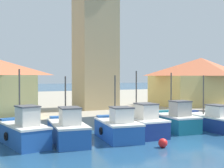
# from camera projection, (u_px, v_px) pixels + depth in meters

# --- Properties ---
(ground_plane) EXTENTS (300.00, 300.00, 0.00)m
(ground_plane) POSITION_uv_depth(u_px,v_px,m) (179.00, 145.00, 18.90)
(ground_plane) COLOR navy
(quay_wharf) EXTENTS (120.00, 40.00, 1.06)m
(quay_wharf) POSITION_uv_depth(u_px,v_px,m) (56.00, 102.00, 43.26)
(quay_wharf) COLOR #A89E89
(quay_wharf) RESTS_ON ground
(fishing_boat_far_left) EXTENTS (2.56, 4.82, 4.63)m
(fishing_boat_far_left) POSITION_uv_depth(u_px,v_px,m) (23.00, 131.00, 18.84)
(fishing_boat_far_left) COLOR #2356A8
(fishing_boat_far_left) RESTS_ON ground
(fishing_boat_left_outer) EXTENTS (2.53, 5.15, 4.18)m
(fishing_boat_left_outer) POSITION_uv_depth(u_px,v_px,m) (67.00, 130.00, 19.58)
(fishing_boat_left_outer) COLOR #2356A8
(fishing_boat_left_outer) RESTS_ON ground
(fishing_boat_left_inner) EXTENTS (2.74, 4.71, 4.25)m
(fishing_boat_left_inner) POSITION_uv_depth(u_px,v_px,m) (118.00, 128.00, 20.65)
(fishing_boat_left_inner) COLOR #2356A8
(fishing_boat_left_inner) RESTS_ON ground
(fishing_boat_mid_left) EXTENTS (2.26, 5.00, 4.57)m
(fishing_boat_mid_left) POSITION_uv_depth(u_px,v_px,m) (141.00, 124.00, 22.24)
(fishing_boat_mid_left) COLOR navy
(fishing_boat_mid_left) RESTS_ON ground
(fishing_boat_center) EXTENTS (2.42, 4.41, 4.46)m
(fishing_boat_center) POSITION_uv_depth(u_px,v_px,m) (175.00, 120.00, 23.88)
(fishing_boat_center) COLOR #196B7F
(fishing_boat_center) RESTS_ON ground
(fishing_boat_mid_right) EXTENTS (1.97, 5.21, 4.24)m
(fishing_boat_mid_right) POSITION_uv_depth(u_px,v_px,m) (210.00, 120.00, 24.47)
(fishing_boat_mid_right) COLOR navy
(fishing_boat_mid_right) RESTS_ON ground
(clock_tower) EXTENTS (4.05, 4.05, 17.03)m
(clock_tower) POSITION_uv_depth(u_px,v_px,m) (95.00, 25.00, 30.01)
(clock_tower) COLOR tan
(clock_tower) RESTS_ON quay_wharf
(warehouse_right) EXTENTS (10.66, 6.13, 5.13)m
(warehouse_right) POSITION_uv_depth(u_px,v_px,m) (201.00, 81.00, 34.40)
(warehouse_right) COLOR tan
(warehouse_right) RESTS_ON quay_wharf
(mooring_buoy) EXTENTS (0.54, 0.54, 0.54)m
(mooring_buoy) POSITION_uv_depth(u_px,v_px,m) (163.00, 143.00, 18.24)
(mooring_buoy) COLOR red
(mooring_buoy) RESTS_ON ground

